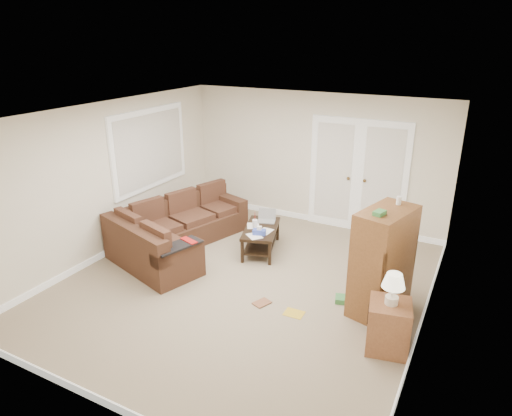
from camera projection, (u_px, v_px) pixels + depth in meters
The scene contains 17 objects.
floor at pixel (245, 283), 6.77m from camera, with size 5.50×5.50×0.00m, color gray.
ceiling at pixel (243, 114), 5.88m from camera, with size 5.00×5.50×0.02m, color white.
wall_left at pixel (110, 180), 7.41m from camera, with size 0.02×5.50×2.50m, color white.
wall_right at pixel (434, 240), 5.24m from camera, with size 0.02×5.50×2.50m, color white.
wall_back at pixel (315, 159), 8.60m from camera, with size 5.00×0.02×2.50m, color white.
wall_front at pixel (94, 300), 4.05m from camera, with size 5.00×0.02×2.50m, color white.
baseboards at pixel (245, 280), 6.75m from camera, with size 5.00×5.50×0.10m, color white, non-canonical shape.
french_doors at pixel (357, 177), 8.28m from camera, with size 1.80×0.05×2.13m.
window_left at pixel (150, 149), 8.11m from camera, with size 0.05×1.92×1.42m.
sectional_sofa at pixel (174, 234), 7.71m from camera, with size 1.83×2.89×0.77m.
coffee_table at pixel (261, 238), 7.73m from camera, with size 0.81×1.15×0.71m.
tv_armoire at pixel (382, 261), 5.89m from camera, with size 0.71×0.99×1.54m.
side_cabinet at pixel (389, 322), 5.25m from camera, with size 0.55×0.55×0.99m.
space_heater at pixel (386, 239), 7.89m from camera, with size 0.12×0.10×0.30m, color white.
floor_magazine at pixel (294, 313), 6.04m from camera, with size 0.26×0.20×0.01m, color gold.
floor_greenbox at pixel (340, 299), 6.30m from camera, with size 0.14×0.18×0.07m, color #3B823F.
floor_book at pixel (258, 300), 6.32m from camera, with size 0.17×0.23×0.02m, color brown.
Camera 1 is at (2.90, -5.17, 3.46)m, focal length 32.00 mm.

